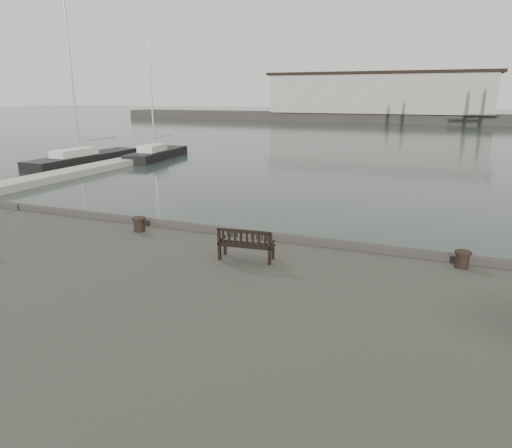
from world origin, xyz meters
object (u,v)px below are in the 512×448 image
(yacht_b, at_px, (85,160))
(yacht_d, at_px, (157,156))
(bollard_left, at_px, (139,224))
(bench, at_px, (246,250))
(bollard_right, at_px, (462,259))

(yacht_b, bearing_deg, yacht_d, 51.46)
(bollard_left, bearing_deg, bench, -15.21)
(bollard_left, bearing_deg, yacht_d, 122.57)
(bench, height_order, bollard_right, bench)
(yacht_d, bearing_deg, bollard_right, -50.09)
(bench, distance_m, yacht_b, 32.64)
(yacht_d, bearing_deg, bollard_left, -63.80)
(bench, distance_m, bollard_right, 5.70)
(bollard_right, bearing_deg, yacht_b, 146.76)
(yacht_b, relative_size, yacht_d, 1.37)
(bollard_right, relative_size, yacht_d, 0.04)
(bollard_left, xyz_separation_m, yacht_b, (-20.31, 20.13, -1.55))
(bench, relative_size, yacht_d, 0.14)
(bench, xyz_separation_m, bollard_left, (-4.35, 1.18, -0.04))
(yacht_b, bearing_deg, bollard_left, -42.72)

